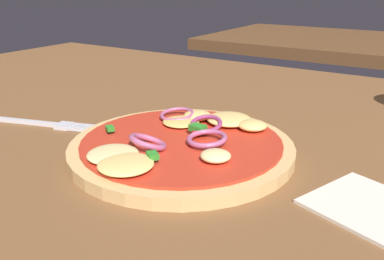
% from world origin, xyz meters
% --- Properties ---
extents(dining_table, '(1.33, 1.02, 0.03)m').
position_xyz_m(dining_table, '(0.00, 0.00, 0.02)').
color(dining_table, brown).
rests_on(dining_table, ground).
extents(pizza, '(0.23, 0.23, 0.03)m').
position_xyz_m(pizza, '(0.04, 0.03, 0.04)').
color(pizza, tan).
rests_on(pizza, dining_table).
extents(fork, '(0.15, 0.06, 0.01)m').
position_xyz_m(fork, '(-0.15, 0.00, 0.04)').
color(fork, silver).
rests_on(fork, dining_table).
extents(background_table, '(0.80, 0.51, 0.03)m').
position_xyz_m(background_table, '(-0.03, 1.01, 0.02)').
color(background_table, brown).
rests_on(background_table, ground).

